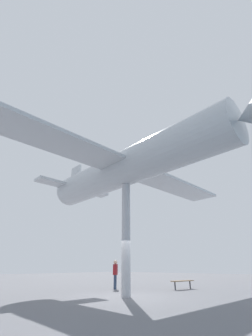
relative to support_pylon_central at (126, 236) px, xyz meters
The scene contains 5 objects.
ground_plane 2.76m from the support_pylon_central, ahead, with size 80.00×80.00×0.00m, color slate.
support_pylon_central is the anchor object (origin of this frame).
suspended_airplane 3.80m from the support_pylon_central, 86.47° to the left, with size 18.10×14.29×2.89m.
visitor_person 4.51m from the support_pylon_central, 127.42° to the right, with size 0.46×0.39×1.70m.
plaza_bench 5.86m from the support_pylon_central, behind, with size 1.86×0.69×0.50m.
Camera 1 is at (8.70, 8.10, 1.31)m, focal length 24.00 mm.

